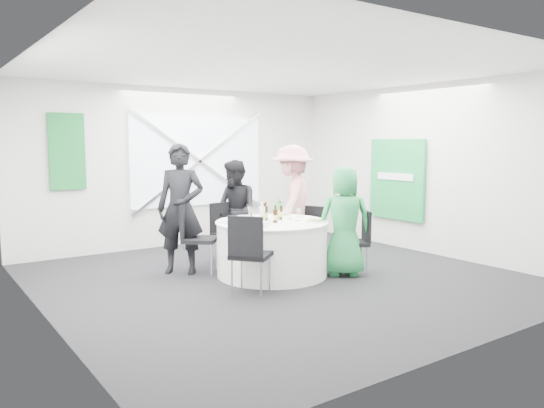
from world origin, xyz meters
TOP-DOWN VIEW (x-y plane):
  - floor at (0.00, 0.00)m, footprint 6.00×6.00m
  - ceiling at (0.00, 0.00)m, footprint 6.00×6.00m
  - wall_back at (0.00, 3.00)m, footprint 6.00×0.00m
  - wall_front at (0.00, -3.00)m, footprint 6.00×0.00m
  - wall_left at (-3.00, 0.00)m, footprint 0.00×6.00m
  - wall_right at (3.00, 0.00)m, footprint 0.00×6.00m
  - window_panel at (0.30, 2.96)m, footprint 2.60×0.03m
  - window_brace_a at (0.30, 2.92)m, footprint 2.63×0.05m
  - window_brace_b at (0.30, 2.92)m, footprint 2.63×0.05m
  - green_banner at (-2.00, 2.95)m, footprint 0.55×0.04m
  - green_sign at (2.94, 0.60)m, footprint 0.05×1.20m
  - banquet_table at (0.00, 0.20)m, footprint 1.56×1.56m
  - chair_back at (-0.14, 1.24)m, footprint 0.47×0.48m
  - chair_back_left at (-0.84, 0.92)m, footprint 0.64×0.64m
  - chair_back_right at (1.10, 0.71)m, footprint 0.51×0.50m
  - chair_front_right at (1.06, -0.41)m, footprint 0.56×0.55m
  - chair_front_left at (-0.81, -0.47)m, footprint 0.63×0.63m
  - person_man_back_left at (-0.97, 1.05)m, footprint 0.79×0.77m
  - person_man_back at (0.04, 1.26)m, footprint 0.45×0.78m
  - person_woman_pink at (0.96, 0.99)m, footprint 1.24×1.16m
  - person_woman_green at (0.82, -0.37)m, footprint 0.89×0.82m
  - plate_back at (-0.07, 0.73)m, footprint 0.25×0.25m
  - plate_back_left at (-0.56, 0.41)m, footprint 0.29×0.29m
  - plate_back_right at (0.44, 0.56)m, footprint 0.25×0.25m
  - plate_front_right at (0.45, -0.19)m, footprint 0.29×0.29m
  - plate_front_left at (-0.43, -0.11)m, footprint 0.27×0.27m
  - napkin at (-0.42, -0.15)m, footprint 0.24×0.20m
  - beer_bottle_a at (-0.08, 0.27)m, footprint 0.06×0.06m
  - beer_bottle_b at (-0.01, 0.34)m, footprint 0.06×0.06m
  - beer_bottle_c at (0.17, 0.24)m, footprint 0.06×0.06m
  - beer_bottle_d at (-0.05, 0.06)m, footprint 0.06×0.06m
  - green_water_bottle at (0.15, 0.25)m, footprint 0.08×0.08m
  - clear_water_bottle at (-0.17, 0.19)m, footprint 0.08×0.08m
  - wine_glass_a at (0.36, 0.26)m, footprint 0.07×0.07m
  - wine_glass_b at (0.33, 0.04)m, footprint 0.07×0.07m
  - wine_glass_c at (-0.11, 0.60)m, footprint 0.07×0.07m
  - wine_glass_d at (0.26, 0.46)m, footprint 0.07×0.07m
  - wine_glass_e at (-0.41, 0.09)m, footprint 0.07×0.07m
  - fork_a at (0.57, 0.29)m, footprint 0.08×0.14m
  - knife_a at (0.41, 0.60)m, footprint 0.08×0.14m
  - fork_b at (-0.42, 0.60)m, footprint 0.08×0.14m
  - knife_b at (-0.55, 0.35)m, footprint 0.09×0.13m
  - fork_c at (0.22, 0.73)m, footprint 0.15×0.03m
  - knife_c at (-0.17, 0.75)m, footprint 0.15×0.02m

SIDE VIEW (x-z plane):
  - floor at x=0.00m, z-range 0.00..0.00m
  - banquet_table at x=0.00m, z-range 0.00..0.76m
  - chair_back_right at x=1.10m, z-range 0.07..0.90m
  - chair_front_right at x=1.06m, z-range 0.08..0.97m
  - chair_back at x=-0.14m, z-range 0.08..1.00m
  - chair_front_left at x=-0.81m, z-range 0.09..1.08m
  - chair_back_left at x=-0.84m, z-range 0.09..1.09m
  - person_woman_green at x=0.82m, z-range 0.00..1.52m
  - fork_a at x=0.57m, z-range 0.76..0.77m
  - knife_a at x=0.41m, z-range 0.76..0.77m
  - fork_b at x=-0.42m, z-range 0.76..0.77m
  - knife_b at x=-0.55m, z-range 0.76..0.77m
  - fork_c at x=0.22m, z-range 0.76..0.77m
  - knife_c at x=-0.17m, z-range 0.76..0.77m
  - plate_back at x=-0.07m, z-range 0.76..0.77m
  - plate_back_left at x=-0.56m, z-range 0.76..0.77m
  - plate_front_left at x=-0.43m, z-range 0.76..0.77m
  - plate_front_right at x=0.45m, z-range 0.76..0.80m
  - plate_back_right at x=0.44m, z-range 0.76..0.80m
  - person_man_back at x=0.04m, z-range 0.00..1.58m
  - napkin at x=-0.42m, z-range 0.78..0.83m
  - beer_bottle_d at x=-0.05m, z-range 0.73..0.97m
  - beer_bottle_a at x=-0.08m, z-range 0.73..0.98m
  - beer_bottle_b at x=-0.01m, z-range 0.73..0.98m
  - beer_bottle_c at x=0.17m, z-range 0.73..0.99m
  - clear_water_bottle at x=-0.17m, z-range 0.73..1.01m
  - green_water_bottle at x=0.15m, z-range 0.73..1.03m
  - wine_glass_a at x=0.36m, z-range 0.80..0.97m
  - wine_glass_b at x=0.33m, z-range 0.80..0.97m
  - wine_glass_c at x=-0.11m, z-range 0.80..0.97m
  - wine_glass_d at x=0.26m, z-range 0.80..0.97m
  - wine_glass_e at x=-0.41m, z-range 0.80..0.97m
  - person_woman_pink at x=0.96m, z-range 0.00..1.81m
  - person_man_back_left at x=-0.97m, z-range 0.00..1.83m
  - green_sign at x=2.94m, z-range 0.50..1.90m
  - wall_back at x=0.00m, z-range -1.60..4.40m
  - wall_front at x=0.00m, z-range -1.60..4.40m
  - wall_left at x=-3.00m, z-range -1.60..4.40m
  - wall_right at x=3.00m, z-range -1.60..4.40m
  - window_panel at x=0.30m, z-range 0.70..2.30m
  - window_brace_a at x=0.30m, z-range 0.58..2.42m
  - window_brace_b at x=0.30m, z-range 0.58..2.42m
  - green_banner at x=-2.00m, z-range 1.10..2.30m
  - ceiling at x=0.00m, z-range 2.80..2.80m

